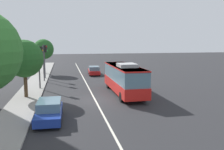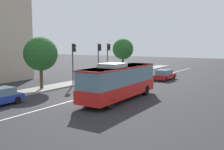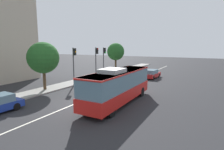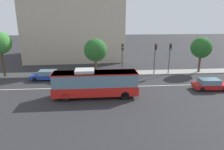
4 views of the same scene
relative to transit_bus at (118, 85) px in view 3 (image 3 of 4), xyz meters
The scene contains 10 objects.
ground_plane 4.44m from the transit_bus, 121.40° to the left, with size 160.00×160.00×0.00m, color #28282B.
sidewalk_kerb 10.53m from the transit_bus, 101.72° to the left, with size 80.00×2.76×0.14m, color gray.
lane_centre_line 4.43m from the transit_bus, 121.40° to the left, with size 76.00×0.16×0.01m, color silver.
transit_bus is the anchor object (origin of this frame).
sedan_red 15.23m from the transit_bus, ahead, with size 4.57×1.99×1.46m.
traffic_light_near_corner 10.26m from the transit_bus, 64.22° to the left, with size 0.33×0.62×5.20m.
traffic_light_mid_block 15.29m from the transit_bus, 36.63° to the left, with size 0.34×0.62×5.20m.
traffic_light_far_corner 13.38m from the transit_bus, 42.79° to the left, with size 0.33×0.62×5.20m.
street_tree_kerbside_centre 20.39m from the transit_bus, 28.76° to the left, with size 3.47×3.47×6.03m.
street_tree_kerbside_right 10.47m from the transit_bus, 89.29° to the left, with size 3.77×3.77×5.92m.
Camera 3 is at (-12.91, -11.17, 5.42)m, focal length 29.30 mm.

